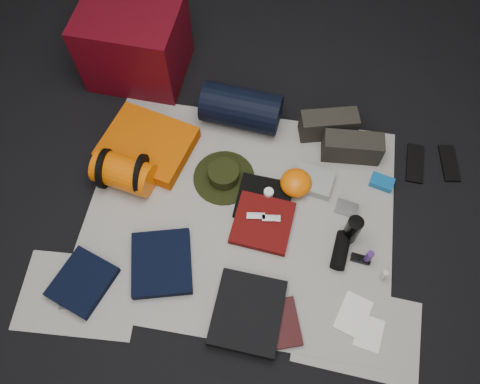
% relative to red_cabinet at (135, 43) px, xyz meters
% --- Properties ---
extents(floor, '(4.50, 4.50, 0.02)m').
position_rel_red_cabinet_xyz_m(floor, '(0.77, -0.88, -0.24)').
color(floor, black).
rests_on(floor, ground).
extents(newspaper_mat, '(1.60, 1.30, 0.01)m').
position_rel_red_cabinet_xyz_m(newspaper_mat, '(0.77, -0.88, -0.23)').
color(newspaper_mat, beige).
rests_on(newspaper_mat, floor).
extents(newspaper_sheet_front_left, '(0.61, 0.44, 0.00)m').
position_rel_red_cabinet_xyz_m(newspaper_sheet_front_left, '(0.07, -1.43, -0.23)').
color(newspaper_sheet_front_left, beige).
rests_on(newspaper_sheet_front_left, floor).
extents(newspaper_sheet_front_right, '(0.60, 0.43, 0.00)m').
position_rel_red_cabinet_xyz_m(newspaper_sheet_front_right, '(1.42, -1.38, -0.23)').
color(newspaper_sheet_front_right, beige).
rests_on(newspaper_sheet_front_right, floor).
extents(red_cabinet, '(0.57, 0.48, 0.46)m').
position_rel_red_cabinet_xyz_m(red_cabinet, '(0.00, 0.00, 0.00)').
color(red_cabinet, '#4F050F').
rests_on(red_cabinet, floor).
extents(sleeping_pad, '(0.55, 0.48, 0.09)m').
position_rel_red_cabinet_xyz_m(sleeping_pad, '(0.19, -0.56, -0.18)').
color(sleeping_pad, '#D75602').
rests_on(sleeping_pad, newspaper_mat).
extents(stuff_sack, '(0.34, 0.23, 0.18)m').
position_rel_red_cabinet_xyz_m(stuff_sack, '(0.13, -0.78, -0.13)').
color(stuff_sack, '#E65D03').
rests_on(stuff_sack, newspaper_mat).
extents(sack_strap_left, '(0.02, 0.22, 0.22)m').
position_rel_red_cabinet_xyz_m(sack_strap_left, '(0.03, -0.78, -0.12)').
color(sack_strap_left, black).
rests_on(sack_strap_left, newspaper_mat).
extents(sack_strap_right, '(0.02, 0.22, 0.22)m').
position_rel_red_cabinet_xyz_m(sack_strap_right, '(0.23, -0.78, -0.12)').
color(sack_strap_right, black).
rests_on(sack_strap_right, newspaper_mat).
extents(navy_duffel, '(0.46, 0.27, 0.23)m').
position_rel_red_cabinet_xyz_m(navy_duffel, '(0.68, -0.28, -0.11)').
color(navy_duffel, black).
rests_on(navy_duffel, newspaper_mat).
extents(boonie_brim, '(0.37, 0.37, 0.01)m').
position_rel_red_cabinet_xyz_m(boonie_brim, '(0.65, -0.67, -0.22)').
color(boonie_brim, black).
rests_on(boonie_brim, newspaper_mat).
extents(boonie_crown, '(0.17, 0.17, 0.08)m').
position_rel_red_cabinet_xyz_m(boonie_crown, '(0.65, -0.67, -0.18)').
color(boonie_crown, black).
rests_on(boonie_crown, boonie_brim).
extents(hiking_boot_left, '(0.34, 0.20, 0.16)m').
position_rel_red_cabinet_xyz_m(hiking_boot_left, '(1.18, -0.28, -0.15)').
color(hiking_boot_left, '#28261F').
rests_on(hiking_boot_left, newspaper_mat).
extents(hiking_boot_right, '(0.33, 0.14, 0.16)m').
position_rel_red_cabinet_xyz_m(hiking_boot_right, '(1.32, -0.41, -0.14)').
color(hiking_boot_right, '#28261F').
rests_on(hiking_boot_right, newspaper_mat).
extents(flip_flop_left, '(0.10, 0.25, 0.01)m').
position_rel_red_cabinet_xyz_m(flip_flop_left, '(1.68, -0.40, -0.22)').
color(flip_flop_left, black).
rests_on(flip_flop_left, floor).
extents(flip_flop_right, '(0.12, 0.24, 0.01)m').
position_rel_red_cabinet_xyz_m(flip_flop_right, '(1.87, -0.37, -0.22)').
color(flip_flop_right, black).
rests_on(flip_flop_right, floor).
extents(trousers_navy_a, '(0.33, 0.35, 0.04)m').
position_rel_red_cabinet_xyz_m(trousers_navy_a, '(0.08, -1.37, -0.20)').
color(trousers_navy_a, black).
rests_on(trousers_navy_a, newspaper_mat).
extents(trousers_navy_b, '(0.37, 0.40, 0.05)m').
position_rel_red_cabinet_xyz_m(trousers_navy_b, '(0.43, -1.21, -0.20)').
color(trousers_navy_b, black).
rests_on(trousers_navy_b, newspaper_mat).
extents(trousers_charcoal, '(0.34, 0.38, 0.06)m').
position_rel_red_cabinet_xyz_m(trousers_charcoal, '(0.90, -1.38, -0.20)').
color(trousers_charcoal, black).
rests_on(trousers_charcoal, newspaper_mat).
extents(black_tshirt, '(0.30, 0.28, 0.03)m').
position_rel_red_cabinet_xyz_m(black_tshirt, '(0.88, -0.78, -0.21)').
color(black_tshirt, black).
rests_on(black_tshirt, newspaper_mat).
extents(red_shirt, '(0.32, 0.32, 0.04)m').
position_rel_red_cabinet_xyz_m(red_shirt, '(0.90, -0.91, -0.21)').
color(red_shirt, '#580A09').
rests_on(red_shirt, newspaper_mat).
extents(orange_stuff_sack, '(0.19, 0.19, 0.11)m').
position_rel_red_cabinet_xyz_m(orange_stuff_sack, '(1.04, -0.67, -0.17)').
color(orange_stuff_sack, '#E65D03').
rests_on(orange_stuff_sack, newspaper_mat).
extents(first_aid_pouch, '(0.24, 0.19, 0.05)m').
position_rel_red_cabinet_xyz_m(first_aid_pouch, '(1.13, -0.62, -0.20)').
color(first_aid_pouch, gray).
rests_on(first_aid_pouch, newspaper_mat).
extents(water_bottle, '(0.09, 0.09, 0.20)m').
position_rel_red_cabinet_xyz_m(water_bottle, '(1.34, -0.91, -0.13)').
color(water_bottle, black).
rests_on(water_bottle, newspaper_mat).
extents(speaker, '(0.10, 0.20, 0.07)m').
position_rel_red_cabinet_xyz_m(speaker, '(1.31, -1.00, -0.19)').
color(speaker, black).
rests_on(speaker, newspaper_mat).
extents(compact_camera, '(0.12, 0.09, 0.05)m').
position_rel_red_cabinet_xyz_m(compact_camera, '(1.32, -0.76, -0.20)').
color(compact_camera, '#A7A8AC').
rests_on(compact_camera, newspaper_mat).
extents(cyan_case, '(0.14, 0.11, 0.04)m').
position_rel_red_cabinet_xyz_m(cyan_case, '(1.50, -0.57, -0.21)').
color(cyan_case, '#0F5797').
rests_on(cyan_case, newspaper_mat).
extents(toiletry_purple, '(0.04, 0.04, 0.10)m').
position_rel_red_cabinet_xyz_m(toiletry_purple, '(1.44, -1.02, -0.17)').
color(toiletry_purple, '#3D2068').
rests_on(toiletry_purple, newspaper_mat).
extents(toiletry_clear, '(0.03, 0.03, 0.09)m').
position_rel_red_cabinet_xyz_m(toiletry_clear, '(1.52, -1.10, -0.18)').
color(toiletry_clear, '#BBC1BC').
rests_on(toiletry_clear, newspaper_mat).
extents(paperback_book, '(0.21, 0.26, 0.03)m').
position_rel_red_cabinet_xyz_m(paperback_book, '(1.06, -1.40, -0.21)').
color(paperback_book, black).
rests_on(paperback_book, newspaper_mat).
extents(map_booklet, '(0.19, 0.23, 0.01)m').
position_rel_red_cabinet_xyz_m(map_booklet, '(1.39, -1.30, -0.22)').
color(map_booklet, white).
rests_on(map_booklet, newspaper_mat).
extents(map_printout, '(0.15, 0.18, 0.01)m').
position_rel_red_cabinet_xyz_m(map_printout, '(1.47, -1.37, -0.22)').
color(map_printout, white).
rests_on(map_printout, newspaper_mat).
extents(sunglasses, '(0.10, 0.05, 0.02)m').
position_rel_red_cabinet_xyz_m(sunglasses, '(1.41, -1.02, -0.21)').
color(sunglasses, black).
rests_on(sunglasses, newspaper_mat).
extents(key_cluster, '(0.08, 0.08, 0.01)m').
position_rel_red_cabinet_xyz_m(key_cluster, '(0.02, -1.48, -0.22)').
color(key_cluster, '#A7A8AC').
rests_on(key_cluster, newspaper_mat).
extents(tape_roll, '(0.05, 0.05, 0.04)m').
position_rel_red_cabinet_xyz_m(tape_roll, '(0.90, -0.75, -0.18)').
color(tape_roll, white).
rests_on(tape_roll, black_tshirt).
extents(energy_bar_a, '(0.10, 0.05, 0.01)m').
position_rel_red_cabinet_xyz_m(energy_bar_a, '(0.86, -0.89, -0.18)').
color(energy_bar_a, '#A7A8AC').
rests_on(energy_bar_a, red_shirt).
extents(energy_bar_b, '(0.10, 0.05, 0.01)m').
position_rel_red_cabinet_xyz_m(energy_bar_b, '(0.94, -0.89, -0.18)').
color(energy_bar_b, '#A7A8AC').
rests_on(energy_bar_b, red_shirt).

